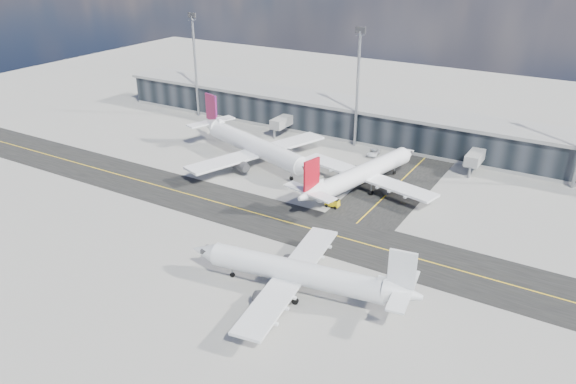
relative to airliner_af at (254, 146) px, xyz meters
name	(u,v)px	position (x,y,z in m)	size (l,w,h in m)	color
ground	(244,222)	(15.01, -25.36, -4.17)	(300.00, 300.00, 0.00)	gray
taxiway_lanes	(292,205)	(18.92, -14.62, -4.16)	(180.00, 63.00, 0.03)	black
terminal_concourse	(367,123)	(15.05, 29.57, -0.08)	(152.00, 19.80, 8.80)	black
floodlight_masts	(358,84)	(15.01, 22.64, 11.43)	(102.50, 0.70, 28.90)	gray
airliner_af	(254,146)	(0.00, 0.00, 0.00)	(41.48, 35.82, 12.63)	white
airliner_redtail	(362,174)	(27.67, -1.47, -0.49)	(32.08, 37.32, 11.15)	white
airliner_near	(300,273)	(35.05, -39.77, -0.68)	(35.70, 30.55, 10.58)	silver
baggage_tug	(334,203)	(26.38, -11.52, -3.30)	(2.79, 1.47, 1.73)	#DAB90B
service_van	(373,153)	(21.83, 18.64, -3.47)	(2.33, 5.06, 1.41)	white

